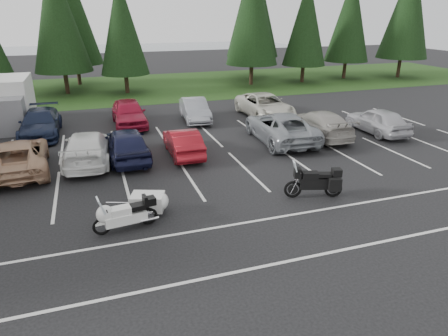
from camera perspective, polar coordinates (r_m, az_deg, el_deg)
ground at (r=16.42m, az=-5.84°, el=-2.86°), size 120.00×120.00×0.00m
grass_strip at (r=39.34m, az=-13.97°, el=11.01°), size 80.00×16.00×0.01m
lake_water at (r=70.32m, az=-13.15°, el=15.45°), size 70.00×50.00×0.02m
box_truck at (r=28.06m, az=-28.45°, el=8.06°), size 2.40×5.60×2.90m
stall_markings at (r=18.22m, az=-7.27°, el=-0.38°), size 32.00×16.00×0.01m
conifer_4 at (r=37.58m, az=-22.79°, el=19.63°), size 4.80×4.80×11.17m
conifer_5 at (r=36.39m, az=-14.42°, el=19.12°), size 4.14×4.14×9.63m
conifer_6 at (r=39.74m, az=4.11°, el=21.40°), size 4.93×4.93×11.48m
conifer_7 at (r=41.90m, az=11.65°, el=19.81°), size 4.27×4.27×9.94m
conifer_8 at (r=45.51m, az=17.57°, el=19.85°), size 4.53×4.53×10.56m
conifer_9 at (r=48.23m, az=24.83°, el=20.06°), size 5.19×5.19×12.10m
conifer_back_b at (r=42.14m, az=-21.09°, el=20.21°), size 4.97×4.97×11.58m
conifer_back_c at (r=44.85m, az=4.22°, el=22.40°), size 5.50×5.50×12.81m
car_near_2 at (r=19.96m, az=-27.31°, el=1.51°), size 2.85×5.45×1.46m
car_near_3 at (r=19.90m, az=-18.91°, el=2.78°), size 2.54×5.29×1.49m
car_near_4 at (r=19.80m, az=-13.77°, el=3.39°), size 2.05×4.73×1.59m
car_near_5 at (r=19.99m, az=-5.90°, el=3.69°), size 1.48×4.06×1.33m
car_near_6 at (r=22.28m, az=8.06°, el=5.83°), size 3.00×5.94×1.61m
car_near_7 at (r=23.56m, az=13.44°, el=6.16°), size 2.26×5.20×1.49m
car_near_8 at (r=25.29m, az=21.10°, el=6.36°), size 1.81×4.44×1.51m
car_far_1 at (r=25.34m, az=-24.76°, el=5.82°), size 2.18×5.17×1.49m
car_far_2 at (r=25.86m, az=-13.45°, el=7.67°), size 1.93×4.80×1.63m
car_far_3 at (r=26.48m, az=-4.18°, el=8.28°), size 1.86×4.43×1.42m
car_far_4 at (r=27.49m, az=5.86°, el=8.84°), size 2.69×5.60×1.54m
touring_motorcycle at (r=13.46m, az=-13.96°, el=-6.07°), size 2.44×1.03×1.31m
cargo_trailer at (r=14.43m, az=-10.81°, el=-5.05°), size 1.87×1.44×0.76m
adventure_motorcycle at (r=15.62m, az=12.74°, el=-1.57°), size 2.65×1.55×1.52m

